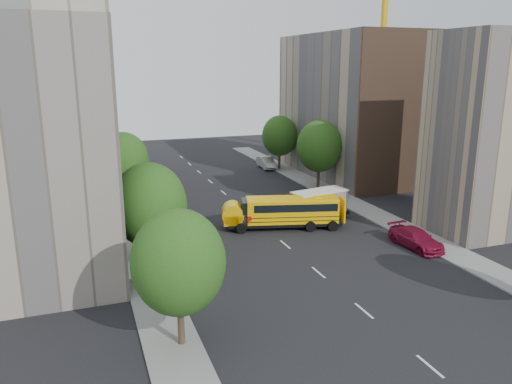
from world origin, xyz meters
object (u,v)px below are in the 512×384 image
street_tree_0 (178,262)px  street_tree_1 (150,205)px  street_tree_2 (124,160)px  safari_truck (316,205)px  school_bus (283,211)px  parked_car_2 (132,181)px  parked_car_5 (266,163)px  parked_car_0 (182,280)px  street_tree_5 (280,136)px  parked_car_1 (153,207)px  street_tree_4 (319,146)px  parked_car_3 (416,239)px

street_tree_0 → street_tree_1: (0.00, 10.00, 0.31)m
street_tree_2 → safari_truck: street_tree_2 is taller
school_bus → parked_car_2: (-11.09, 20.31, -0.89)m
street_tree_0 → school_bus: bearing=52.1°
school_bus → parked_car_5: (8.11, 25.30, -0.79)m
street_tree_0 → street_tree_1: 10.00m
parked_car_0 → street_tree_5: bearing=-122.2°
street_tree_0 → street_tree_5: size_ratio=0.99×
street_tree_1 → parked_car_0: bearing=-67.5°
parked_car_0 → parked_car_1: bearing=-93.1°
street_tree_1 → parked_car_5: street_tree_1 is taller
street_tree_5 → safari_truck: 23.92m
parked_car_1 → safari_truck: bearing=156.5°
street_tree_2 → parked_car_0: size_ratio=1.95×
parked_car_0 → street_tree_0: bearing=77.6°
street_tree_0 → street_tree_5: 45.65m
school_bus → street_tree_4: bearing=66.4°
parked_car_2 → parked_car_3: parked_car_3 is taller
street_tree_0 → parked_car_5: (20.60, 41.35, -3.84)m
street_tree_2 → parked_car_1: size_ratio=1.90×
street_tree_5 → street_tree_2: bearing=-151.4°
street_tree_2 → safari_truck: size_ratio=1.11×
parked_car_2 → safari_truck: bearing=131.4°
parked_car_1 → parked_car_5: bearing=-133.0°
street_tree_0 → street_tree_1: size_ratio=0.94×
school_bus → parked_car_0: school_bus is taller
street_tree_0 → school_bus: 20.56m
street_tree_0 → street_tree_4: (22.00, 28.00, 0.43)m
school_bus → parked_car_3: school_bus is taller
street_tree_1 → street_tree_4: size_ratio=0.98×
street_tree_4 → street_tree_5: 12.01m
safari_truck → street_tree_5: bearing=64.3°
street_tree_4 → street_tree_5: bearing=90.0°
parked_car_3 → parked_car_2: bearing=119.8°
street_tree_0 → street_tree_2: (0.00, 28.00, 0.19)m
street_tree_5 → parked_car_5: bearing=136.1°
street_tree_0 → parked_car_3: 22.39m
street_tree_0 → school_bus: street_tree_0 is taller
parked_car_0 → parked_car_3: 19.24m
street_tree_5 → parked_car_0: 39.43m
school_bus → parked_car_1: 13.30m
parked_car_2 → parked_car_3: (19.20, -28.50, 0.05)m
safari_truck → parked_car_3: size_ratio=1.34×
parked_car_1 → street_tree_1: bearing=85.7°
street_tree_0 → parked_car_0: size_ratio=1.87×
street_tree_1 → street_tree_4: (22.00, 18.00, 0.12)m
street_tree_2 → street_tree_5: bearing=28.6°
parked_car_2 → street_tree_4: bearing=161.9°
school_bus → safari_truck: (3.70, 0.97, -0.09)m
parked_car_5 → school_bus: bearing=-104.7°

